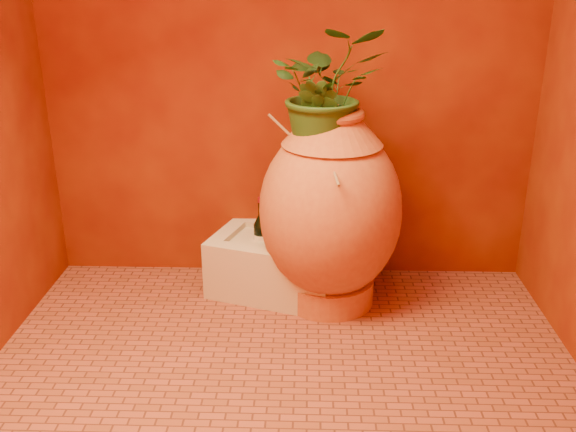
{
  "coord_description": "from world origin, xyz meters",
  "views": [
    {
      "loc": [
        0.1,
        -2.23,
        1.58
      ],
      "look_at": [
        0.01,
        0.35,
        0.57
      ],
      "focal_mm": 40.0,
      "sensor_mm": 36.0,
      "label": 1
    }
  ],
  "objects_px": {
    "amphora": "(330,210)",
    "wine_bottle_b": "(282,241)",
    "wine_bottle_a": "(261,237)",
    "wine_bottle_c": "(276,244)",
    "wall_tap": "(344,119)",
    "stone_basin": "(278,265)"
  },
  "relations": [
    {
      "from": "stone_basin",
      "to": "wall_tap",
      "type": "distance_m",
      "value": 0.82
    },
    {
      "from": "stone_basin",
      "to": "wine_bottle_b",
      "type": "relative_size",
      "value": 2.3
    },
    {
      "from": "wine_bottle_c",
      "to": "amphora",
      "type": "bearing_deg",
      "value": -13.28
    },
    {
      "from": "wall_tap",
      "to": "stone_basin",
      "type": "bearing_deg",
      "value": -153.25
    },
    {
      "from": "wine_bottle_c",
      "to": "wall_tap",
      "type": "distance_m",
      "value": 0.71
    },
    {
      "from": "wine_bottle_a",
      "to": "wine_bottle_b",
      "type": "distance_m",
      "value": 0.12
    },
    {
      "from": "amphora",
      "to": "stone_basin",
      "type": "bearing_deg",
      "value": 158.83
    },
    {
      "from": "wine_bottle_b",
      "to": "stone_basin",
      "type": "bearing_deg",
      "value": 167.3
    },
    {
      "from": "amphora",
      "to": "wine_bottle_a",
      "type": "distance_m",
      "value": 0.43
    },
    {
      "from": "amphora",
      "to": "stone_basin",
      "type": "height_order",
      "value": "amphora"
    },
    {
      "from": "amphora",
      "to": "wine_bottle_b",
      "type": "xyz_separation_m",
      "value": [
        -0.24,
        0.1,
        -0.21
      ]
    },
    {
      "from": "stone_basin",
      "to": "wine_bottle_c",
      "type": "height_order",
      "value": "wine_bottle_c"
    },
    {
      "from": "stone_basin",
      "to": "wall_tap",
      "type": "height_order",
      "value": "wall_tap"
    },
    {
      "from": "stone_basin",
      "to": "wine_bottle_b",
      "type": "xyz_separation_m",
      "value": [
        0.02,
        -0.0,
        0.14
      ]
    },
    {
      "from": "wine_bottle_a",
      "to": "wall_tap",
      "type": "height_order",
      "value": "wall_tap"
    },
    {
      "from": "stone_basin",
      "to": "wine_bottle_c",
      "type": "bearing_deg",
      "value": -97.31
    },
    {
      "from": "wine_bottle_a",
      "to": "wine_bottle_b",
      "type": "bearing_deg",
      "value": -23.9
    },
    {
      "from": "wine_bottle_b",
      "to": "amphora",
      "type": "bearing_deg",
      "value": -21.88
    },
    {
      "from": "wine_bottle_c",
      "to": "wall_tap",
      "type": "bearing_deg",
      "value": 31.43
    },
    {
      "from": "stone_basin",
      "to": "wine_bottle_a",
      "type": "xyz_separation_m",
      "value": [
        -0.09,
        0.04,
        0.14
      ]
    },
    {
      "from": "wine_bottle_c",
      "to": "wall_tap",
      "type": "relative_size",
      "value": 1.85
    },
    {
      "from": "wall_tap",
      "to": "wine_bottle_c",
      "type": "bearing_deg",
      "value": -148.57
    }
  ]
}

